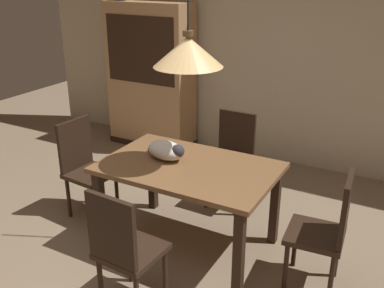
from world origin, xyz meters
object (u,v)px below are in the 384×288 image
Objects in this scene: chair_left_side at (84,164)px; hutch_bookcase at (151,79)px; chair_near_front at (124,247)px; pendant_lamp at (188,51)px; chair_far_back at (232,155)px; cat_sleeping at (167,150)px; dining_table at (189,177)px; chair_right_side at (327,227)px.

chair_left_side is 0.50× the size of hutch_bookcase.
pendant_lamp reaches higher than chair_near_front.
pendant_lamp is (-0.00, -0.88, 1.15)m from chair_far_back.
chair_near_front reaches higher than cat_sleeping.
cat_sleeping is 2.25m from hutch_bookcase.
dining_table is 0.89m from chair_near_front.
chair_far_back is 0.72× the size of pendant_lamp.
chair_near_front is (1.12, -0.88, 0.00)m from chair_left_side.
cat_sleeping is 0.30× the size of pendant_lamp.
chair_left_side is 1.00× the size of chair_right_side.
dining_table is at bearing -7.24° from cat_sleeping.
chair_left_side is (-1.13, -0.87, 0.00)m from chair_far_back.
chair_far_back is at bearing 89.92° from pendant_lamp.
chair_right_side is 0.72× the size of pendant_lamp.
chair_right_side and chair_near_front have the same top height.
pendant_lamp is at bearing -7.24° from cat_sleeping.
hutch_bookcase is (-1.57, 0.95, 0.38)m from chair_far_back.
cat_sleeping is at bearing -104.63° from chair_far_back.
cat_sleeping is at bearing -53.10° from hutch_bookcase.
hutch_bookcase reaches higher than chair_right_side.
hutch_bookcase is (-1.35, 1.80, 0.06)m from cat_sleeping.
dining_table is 1.14m from chair_right_side.
chair_far_back is at bearing -31.12° from hutch_bookcase.
cat_sleeping is 0.21× the size of hutch_bookcase.
chair_far_back is 1.00× the size of chair_near_front.
cat_sleeping is at bearing 179.07° from chair_right_side.
dining_table is at bearing 89.71° from chair_near_front.
chair_near_front is at bearing -90.19° from chair_far_back.
pendant_lamp reaches higher than chair_right_side.
chair_near_front is 0.98m from cat_sleeping.
chair_left_side is 1.91m from hutch_bookcase.
chair_right_side is 3.28m from hutch_bookcase.
hutch_bookcase reaches higher than dining_table.
dining_table is 0.89m from chair_far_back.
chair_near_front is 0.72× the size of pendant_lamp.
chair_right_side is at bearing 37.99° from chair_near_front.
chair_left_side and chair_right_side have the same top height.
hutch_bookcase is at bearing 148.88° from chair_far_back.
chair_right_side is 1.00× the size of chair_near_front.
chair_far_back is 1.88m from hutch_bookcase.
dining_table is 3.54× the size of cat_sleeping.
chair_left_side is 1.43m from chair_near_front.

